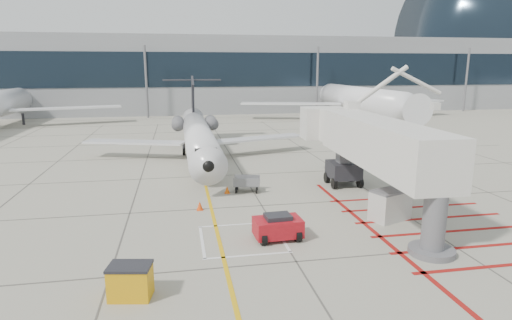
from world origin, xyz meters
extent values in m
plane|color=#9E9B88|center=(0.00, 0.00, 0.00)|extent=(260.00, 260.00, 0.00)
cone|color=#E2410B|center=(-3.86, 3.87, 0.27)|extent=(0.39, 0.39, 0.55)
cone|color=#DB560B|center=(-1.82, 7.06, 0.26)|extent=(0.37, 0.37, 0.51)
cube|color=gray|center=(10.00, 70.00, 7.00)|extent=(180.00, 28.00, 14.00)
cube|color=black|center=(10.00, 55.95, 8.00)|extent=(180.00, 0.10, 6.00)
camera|label=1|loc=(-4.94, -21.05, 8.51)|focal=30.00mm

